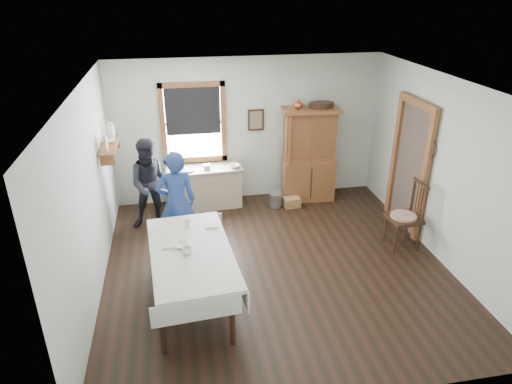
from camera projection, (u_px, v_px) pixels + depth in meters
room at (277, 183)px, 6.30m from camera, size 5.01×5.01×2.70m
window at (193, 119)px, 8.22m from camera, size 1.18×0.07×1.48m
doorway at (410, 163)px, 7.54m from camera, size 0.09×1.14×2.22m
wall_shelf at (109, 143)px, 7.19m from camera, size 0.24×1.00×0.44m
framed_picture at (256, 120)px, 8.43m from camera, size 0.30×0.04×0.40m
rug_beater at (433, 141)px, 6.81m from camera, size 0.01×0.27×0.27m
work_counter at (205, 188)px, 8.49m from camera, size 1.39×0.60×0.78m
china_hutch at (309, 155)px, 8.61m from camera, size 1.09×0.59×1.79m
dining_table at (193, 276)px, 5.94m from camera, size 1.20×2.06×0.80m
spindle_chair at (404, 215)px, 7.14m from camera, size 0.55×0.55×1.12m
pail at (275, 200)px, 8.61m from camera, size 0.29×0.29×0.27m
wicker_basket at (292, 202)px, 8.61m from camera, size 0.33×0.25×0.18m
woman_blue at (177, 206)px, 6.95m from camera, size 0.61×0.45×1.54m
figure_dark at (152, 187)px, 7.70m from camera, size 0.74×0.59×1.46m
table_cup_a at (187, 251)px, 5.67m from camera, size 0.16×0.16×0.10m
table_cup_b at (187, 224)px, 6.30m from camera, size 0.13×0.13×0.10m
table_bowl at (181, 245)px, 5.84m from camera, size 0.25×0.25×0.05m
counter_book at (180, 170)px, 8.20m from camera, size 0.21×0.26×0.02m
counter_bowl at (234, 166)px, 8.33m from camera, size 0.23×0.23×0.06m
shelf_bowl at (109, 141)px, 7.19m from camera, size 0.22×0.22×0.05m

